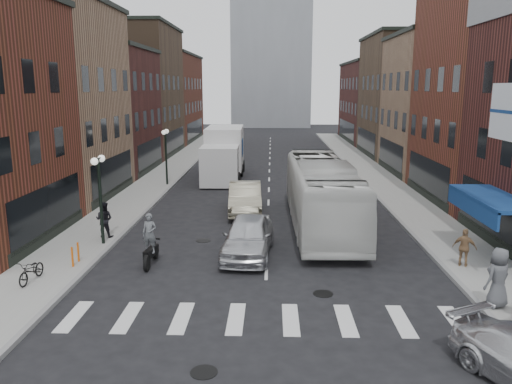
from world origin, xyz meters
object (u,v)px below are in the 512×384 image
parked_bicycle (32,271)px  ped_left_solo (104,219)px  streetlamp_near (99,183)px  sedan_left_near (248,236)px  sedan_left_far (245,198)px  streetlamp_far (166,146)px  motorcycle_rider (150,241)px  ped_right_b (465,248)px  transit_bus (322,194)px  bike_rack (75,254)px  box_truck (224,154)px  ped_right_c (498,278)px

parked_bicycle → ped_left_solo: ped_left_solo is taller
streetlamp_near → sedan_left_near: bearing=-8.6°
sedan_left_far → streetlamp_near: bearing=-136.6°
streetlamp_far → motorcycle_rider: bearing=-80.5°
streetlamp_far → parked_bicycle: bearing=-93.3°
ped_right_b → transit_bus: bearing=-24.2°
streetlamp_near → motorcycle_rider: 4.06m
streetlamp_near → ped_left_solo: 2.18m
streetlamp_near → bike_rack: 3.59m
streetlamp_near → bike_rack: streetlamp_near is taller
motorcycle_rider → sedan_left_far: bearing=76.1°
parked_bicycle → sedan_left_near: bearing=29.3°
sedan_left_near → sedan_left_far: (-0.53, 7.44, 0.01)m
box_truck → ped_right_c: size_ratio=4.66×
parked_bicycle → ped_right_c: size_ratio=0.81×
transit_bus → sedan_left_far: bearing=144.0°
transit_bus → ped_right_b: transit_bus is taller
ped_right_b → ped_right_c: 3.73m
streetlamp_far → ped_left_solo: bearing=-91.1°
ped_right_c → sedan_left_far: bearing=-84.4°
sedan_left_near → ped_left_solo: ped_left_solo is taller
bike_rack → motorcycle_rider: size_ratio=0.37×
motorcycle_rider → sedan_left_far: (3.34, 8.77, -0.15)m
streetlamp_near → transit_bus: bearing=19.5°
ped_right_c → ped_left_solo: bearing=-54.5°
bike_rack → sedan_left_near: size_ratio=0.16×
bike_rack → motorcycle_rider: (2.93, 0.37, 0.46)m
streetlamp_near → box_truck: (3.84, 17.22, -0.96)m
motorcycle_rider → sedan_left_far: motorcycle_rider is taller
motorcycle_rider → ped_left_solo: (-2.97, 3.32, -0.02)m
sedan_left_near → parked_bicycle: 8.46m
transit_bus → sedan_left_near: size_ratio=2.51×
transit_bus → ped_left_solo: size_ratio=7.38×
box_truck → transit_bus: bearing=-66.5°
motorcycle_rider → parked_bicycle: bearing=-142.6°
transit_bus → ped_left_solo: (-10.38, -2.59, -0.74)m
streetlamp_near → ped_left_solo: size_ratio=2.44×
ped_left_solo → ped_right_c: 16.66m
box_truck → sedan_left_near: 18.46m
ped_right_b → box_truck: bearing=-33.9°
parked_bicycle → ped_right_b: bearing=11.8°
box_truck → ped_left_solo: box_truck is taller
transit_bus → ped_right_c: size_ratio=6.34×
streetlamp_far → ped_right_c: size_ratio=2.10×
motorcycle_rider → ped_left_solo: size_ratio=1.28×
motorcycle_rider → ped_right_b: bearing=6.4°
streetlamp_far → box_truck: bearing=40.0°
ped_left_solo → motorcycle_rider: bearing=137.6°
sedan_left_near → ped_right_c: size_ratio=2.52×
motorcycle_rider → transit_bus: transit_bus is taller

